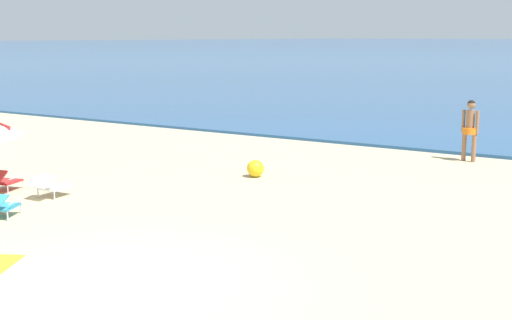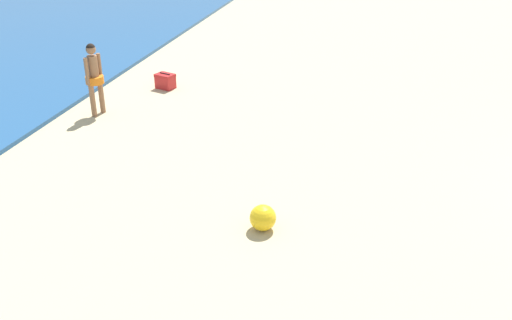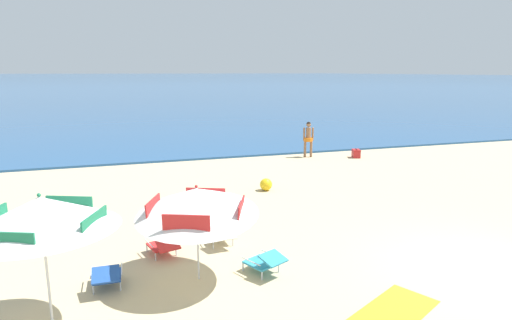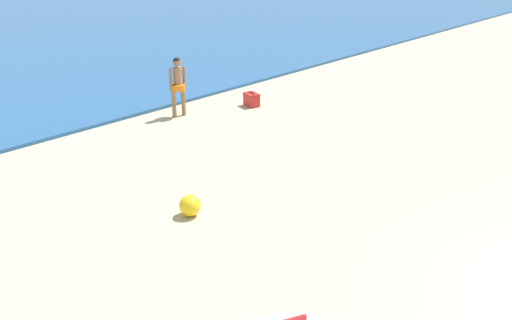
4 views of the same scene
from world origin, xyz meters
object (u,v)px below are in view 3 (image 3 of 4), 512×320
(lounge_chair_facing_sea, at_px, (221,235))
(lounge_chair_beside_umbrella, at_px, (163,245))
(lounge_chair_under_umbrella, at_px, (265,261))
(beach_umbrella_striped_second, at_px, (41,214))
(beach_ball, at_px, (266,185))
(person_standing_near_shore, at_px, (308,137))
(lounge_chair_spare_folded, at_px, (107,276))
(cooler_box, at_px, (356,153))
(beach_umbrella_striped_main, at_px, (197,201))
(beach_towel, at_px, (394,311))

(lounge_chair_facing_sea, bearing_deg, lounge_chair_beside_umbrella, -172.03)
(lounge_chair_under_umbrella, xyz_separation_m, lounge_chair_beside_umbrella, (-1.91, 1.54, -0.01))
(beach_umbrella_striped_second, height_order, beach_ball, beach_umbrella_striped_second)
(lounge_chair_facing_sea, xyz_separation_m, person_standing_near_shore, (6.56, 9.32, 0.73))
(lounge_chair_beside_umbrella, xyz_separation_m, beach_ball, (4.02, 4.46, -0.05))
(lounge_chair_beside_umbrella, height_order, person_standing_near_shore, person_standing_near_shore)
(beach_umbrella_striped_second, height_order, lounge_chair_spare_folded, beach_umbrella_striped_second)
(person_standing_near_shore, bearing_deg, cooler_box, -20.92)
(beach_umbrella_striped_main, bearing_deg, lounge_chair_spare_folded, 175.42)
(beach_umbrella_striped_main, distance_m, beach_umbrella_striped_second, 2.80)
(lounge_chair_facing_sea, distance_m, beach_ball, 5.01)
(lounge_chair_spare_folded, bearing_deg, beach_umbrella_striped_second, -125.07)
(lounge_chair_under_umbrella, relative_size, lounge_chair_facing_sea, 1.09)
(lounge_chair_under_umbrella, relative_size, beach_ball, 2.30)
(beach_umbrella_striped_main, relative_size, cooler_box, 5.70)
(lounge_chair_facing_sea, distance_m, cooler_box, 12.19)
(beach_umbrella_striped_second, relative_size, lounge_chair_facing_sea, 3.58)
(beach_umbrella_striped_second, bearing_deg, lounge_chair_under_umbrella, 11.88)
(lounge_chair_facing_sea, bearing_deg, person_standing_near_shore, 54.87)
(person_standing_near_shore, bearing_deg, beach_ball, -127.89)
(lounge_chair_beside_umbrella, relative_size, beach_towel, 0.56)
(lounge_chair_beside_umbrella, bearing_deg, beach_towel, -44.93)
(beach_umbrella_striped_second, height_order, lounge_chair_under_umbrella, beach_umbrella_striped_second)
(beach_umbrella_striped_second, height_order, lounge_chair_facing_sea, beach_umbrella_striped_second)
(lounge_chair_under_umbrella, distance_m, beach_towel, 2.67)
(lounge_chair_under_umbrella, relative_size, beach_towel, 0.56)
(lounge_chair_under_umbrella, height_order, person_standing_near_shore, person_standing_near_shore)
(lounge_chair_under_umbrella, distance_m, lounge_chair_spare_folded, 3.13)
(lounge_chair_beside_umbrella, bearing_deg, beach_ball, 47.98)
(beach_umbrella_striped_main, height_order, cooler_box, beach_umbrella_striped_main)
(cooler_box, xyz_separation_m, beach_towel, (-6.54, -12.27, -0.20))
(cooler_box, bearing_deg, lounge_chair_under_umbrella, -128.83)
(cooler_box, bearing_deg, beach_ball, -145.38)
(beach_ball, bearing_deg, beach_umbrella_striped_main, -120.80)
(lounge_chair_facing_sea, distance_m, person_standing_near_shore, 11.43)
(lounge_chair_spare_folded, bearing_deg, beach_ball, 47.32)
(person_standing_near_shore, bearing_deg, beach_towel, -108.39)
(beach_towel, bearing_deg, lounge_chair_beside_umbrella, 135.07)
(lounge_chair_facing_sea, distance_m, lounge_chair_spare_folded, 2.95)
(beach_umbrella_striped_main, height_order, lounge_chair_under_umbrella, beach_umbrella_striped_main)
(beach_umbrella_striped_main, bearing_deg, cooler_box, 46.30)
(lounge_chair_beside_umbrella, relative_size, beach_ball, 2.30)
(beach_umbrella_striped_main, relative_size, beach_towel, 1.83)
(beach_umbrella_striped_second, xyz_separation_m, cooler_box, (12.16, 11.05, -1.79))
(lounge_chair_facing_sea, height_order, person_standing_near_shore, person_standing_near_shore)
(lounge_chair_spare_folded, bearing_deg, lounge_chair_under_umbrella, -6.18)
(lounge_chair_beside_umbrella, relative_size, lounge_chair_facing_sea, 1.09)
(lounge_chair_beside_umbrella, relative_size, lounge_chair_spare_folded, 1.13)
(beach_umbrella_striped_second, distance_m, lounge_chair_beside_umbrella, 3.55)
(beach_umbrella_striped_second, relative_size, lounge_chair_under_umbrella, 3.29)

